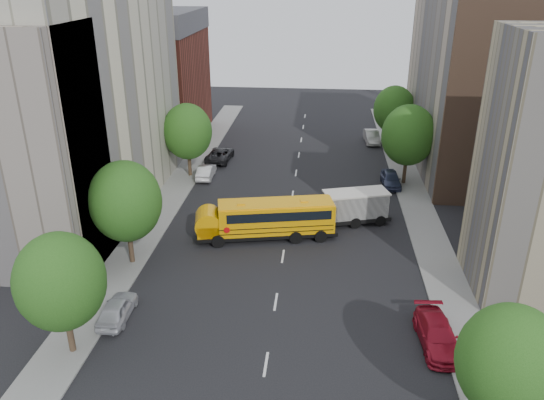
# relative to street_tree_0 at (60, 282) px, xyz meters

# --- Properties ---
(ground) EXTENTS (120.00, 120.00, 0.00)m
(ground) POSITION_rel_street_tree_0_xyz_m (11.00, 14.00, -4.64)
(ground) COLOR black
(ground) RESTS_ON ground
(sidewalk_left) EXTENTS (3.00, 80.00, 0.12)m
(sidewalk_left) POSITION_rel_street_tree_0_xyz_m (-0.50, 19.00, -4.58)
(sidewalk_left) COLOR slate
(sidewalk_left) RESTS_ON ground
(sidewalk_right) EXTENTS (3.00, 80.00, 0.12)m
(sidewalk_right) POSITION_rel_street_tree_0_xyz_m (22.50, 19.00, -4.58)
(sidewalk_right) COLOR slate
(sidewalk_right) RESTS_ON ground
(lane_markings) EXTENTS (0.15, 64.00, 0.01)m
(lane_markings) POSITION_rel_street_tree_0_xyz_m (11.00, 24.00, -4.64)
(lane_markings) COLOR silver
(lane_markings) RESTS_ON ground
(building_left_cream) EXTENTS (10.00, 26.00, 20.00)m
(building_left_cream) POSITION_rel_street_tree_0_xyz_m (-7.00, 20.00, 5.36)
(building_left_cream) COLOR beige
(building_left_cream) RESTS_ON ground
(building_left_redbrick) EXTENTS (10.00, 15.00, 13.00)m
(building_left_redbrick) POSITION_rel_street_tree_0_xyz_m (-7.00, 42.00, 1.86)
(building_left_redbrick) COLOR maroon
(building_left_redbrick) RESTS_ON ground
(building_left_near) EXTENTS (10.00, 7.00, 17.00)m
(building_left_near) POSITION_rel_street_tree_0_xyz_m (-7.00, 9.50, 3.86)
(building_left_near) COLOR tan
(building_left_near) RESTS_ON ground
(building_right_far) EXTENTS (10.00, 22.00, 18.00)m
(building_right_far) POSITION_rel_street_tree_0_xyz_m (29.00, 34.00, 4.36)
(building_right_far) COLOR tan
(building_right_far) RESTS_ON ground
(building_right_sidewall) EXTENTS (10.10, 0.30, 18.00)m
(building_right_sidewall) POSITION_rel_street_tree_0_xyz_m (29.00, 23.00, 4.36)
(building_right_sidewall) COLOR brown
(building_right_sidewall) RESTS_ON ground
(street_tree_0) EXTENTS (4.80, 4.80, 7.41)m
(street_tree_0) POSITION_rel_street_tree_0_xyz_m (0.00, 0.00, 0.00)
(street_tree_0) COLOR #38281C
(street_tree_0) RESTS_ON ground
(street_tree_1) EXTENTS (5.12, 5.12, 7.90)m
(street_tree_1) POSITION_rel_street_tree_0_xyz_m (0.00, 10.00, 0.31)
(street_tree_1) COLOR #38281C
(street_tree_1) RESTS_ON ground
(street_tree_2) EXTENTS (4.99, 4.99, 7.71)m
(street_tree_2) POSITION_rel_street_tree_0_xyz_m (0.00, 28.00, 0.19)
(street_tree_2) COLOR #38281C
(street_tree_2) RESTS_ON ground
(street_tree_3) EXTENTS (4.61, 4.61, 7.11)m
(street_tree_3) POSITION_rel_street_tree_0_xyz_m (22.00, -4.00, -0.19)
(street_tree_3) COLOR #38281C
(street_tree_3) RESTS_ON ground
(street_tree_4) EXTENTS (5.25, 5.25, 8.10)m
(street_tree_4) POSITION_rel_street_tree_0_xyz_m (22.00, 28.00, 0.43)
(street_tree_4) COLOR #38281C
(street_tree_4) RESTS_ON ground
(street_tree_5) EXTENTS (4.86, 4.86, 7.51)m
(street_tree_5) POSITION_rel_street_tree_0_xyz_m (22.00, 40.00, 0.06)
(street_tree_5) COLOR #38281C
(street_tree_5) RESTS_ON ground
(school_bus) EXTENTS (11.49, 4.76, 3.16)m
(school_bus) POSITION_rel_street_tree_0_xyz_m (9.34, 14.94, -2.88)
(school_bus) COLOR black
(school_bus) RESTS_ON ground
(safari_truck) EXTENTS (7.06, 4.15, 2.86)m
(safari_truck) POSITION_rel_street_tree_0_xyz_m (16.23, 18.27, -3.13)
(safari_truck) COLOR black
(safari_truck) RESTS_ON ground
(parked_car_0) EXTENTS (1.69, 4.06, 1.37)m
(parked_car_0) POSITION_rel_street_tree_0_xyz_m (1.40, 3.30, -3.95)
(parked_car_0) COLOR silver
(parked_car_0) RESTS_ON ground
(parked_car_1) EXTENTS (1.56, 4.22, 1.38)m
(parked_car_1) POSITION_rel_street_tree_0_xyz_m (1.79, 27.67, -3.95)
(parked_car_1) COLOR silver
(parked_car_1) RESTS_ON ground
(parked_car_2) EXTENTS (2.77, 5.45, 1.48)m
(parked_car_2) POSITION_rel_street_tree_0_xyz_m (2.20, 33.15, -3.90)
(parked_car_2) COLOR black
(parked_car_2) RESTS_ON ground
(parked_car_3) EXTENTS (2.37, 5.11, 1.44)m
(parked_car_3) POSITION_rel_street_tree_0_xyz_m (20.60, 2.59, -3.92)
(parked_car_3) COLOR maroon
(parked_car_3) RESTS_ON ground
(parked_car_4) EXTENTS (1.88, 4.41, 1.49)m
(parked_car_4) POSITION_rel_street_tree_0_xyz_m (20.60, 27.25, -3.90)
(parked_car_4) COLOR #353D5D
(parked_car_4) RESTS_ON ground
(parked_car_5) EXTENTS (1.93, 4.75, 1.53)m
(parked_car_5) POSITION_rel_street_tree_0_xyz_m (19.80, 41.74, -3.87)
(parked_car_5) COLOR #9D9C98
(parked_car_5) RESTS_ON ground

